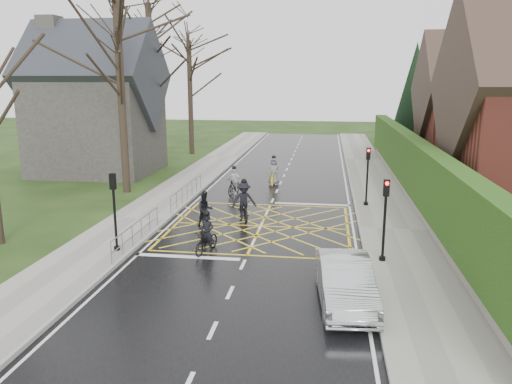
% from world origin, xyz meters
% --- Properties ---
extents(ground, '(120.00, 120.00, 0.00)m').
position_xyz_m(ground, '(0.00, 0.00, 0.00)').
color(ground, black).
rests_on(ground, ground).
extents(road, '(9.00, 80.00, 0.01)m').
position_xyz_m(road, '(0.00, 0.00, 0.01)').
color(road, black).
rests_on(road, ground).
extents(sidewalk_right, '(3.00, 80.00, 0.15)m').
position_xyz_m(sidewalk_right, '(6.00, 0.00, 0.07)').
color(sidewalk_right, gray).
rests_on(sidewalk_right, ground).
extents(sidewalk_left, '(3.00, 80.00, 0.15)m').
position_xyz_m(sidewalk_left, '(-6.00, 0.00, 0.07)').
color(sidewalk_left, gray).
rests_on(sidewalk_left, ground).
extents(stone_wall, '(0.50, 38.00, 0.70)m').
position_xyz_m(stone_wall, '(7.75, 6.00, 0.35)').
color(stone_wall, slate).
rests_on(stone_wall, ground).
extents(hedge, '(0.90, 38.00, 2.80)m').
position_xyz_m(hedge, '(7.75, 6.00, 2.10)').
color(hedge, '#1B3A0F').
rests_on(hedge, stone_wall).
extents(house_far, '(9.80, 8.80, 10.30)m').
position_xyz_m(house_far, '(14.75, 18.00, 4.36)').
color(house_far, maroon).
rests_on(house_far, ground).
extents(conifer, '(4.60, 4.60, 10.00)m').
position_xyz_m(conifer, '(10.75, 26.00, 4.99)').
color(conifer, black).
rests_on(conifer, ground).
extents(church, '(8.80, 7.80, 11.00)m').
position_xyz_m(church, '(-13.54, 12.00, 4.93)').
color(church, '#2D2B28').
rests_on(church, ground).
extents(tree_near, '(9.24, 9.24, 11.44)m').
position_xyz_m(tree_near, '(-9.00, 6.00, 7.91)').
color(tree_near, black).
rests_on(tree_near, ground).
extents(tree_mid, '(10.08, 10.08, 12.48)m').
position_xyz_m(tree_mid, '(-10.00, 14.00, 8.63)').
color(tree_mid, black).
rests_on(tree_mid, ground).
extents(tree_far, '(8.40, 8.40, 10.40)m').
position_xyz_m(tree_far, '(-9.30, 22.00, 7.19)').
color(tree_far, black).
rests_on(tree_far, ground).
extents(railing_south, '(0.05, 5.04, 1.03)m').
position_xyz_m(railing_south, '(-4.65, -3.50, 0.78)').
color(railing_south, slate).
rests_on(railing_south, ground).
extents(railing_north, '(0.05, 6.04, 1.03)m').
position_xyz_m(railing_north, '(-4.65, 4.00, 0.79)').
color(railing_north, slate).
rests_on(railing_north, ground).
extents(traffic_light_ne, '(0.24, 0.31, 3.21)m').
position_xyz_m(traffic_light_ne, '(5.10, 4.20, 1.66)').
color(traffic_light_ne, black).
rests_on(traffic_light_ne, ground).
extents(traffic_light_se, '(0.24, 0.31, 3.21)m').
position_xyz_m(traffic_light_se, '(5.10, -4.20, 1.66)').
color(traffic_light_se, black).
rests_on(traffic_light_se, ground).
extents(traffic_light_sw, '(0.24, 0.31, 3.21)m').
position_xyz_m(traffic_light_sw, '(-5.10, -4.50, 1.66)').
color(traffic_light_sw, black).
rests_on(traffic_light_sw, ground).
extents(cyclist_rear, '(1.02, 1.83, 1.68)m').
position_xyz_m(cyclist_rear, '(-1.64, -3.83, 0.55)').
color(cyclist_rear, black).
rests_on(cyclist_rear, ground).
extents(cyclist_back, '(1.13, 1.71, 1.68)m').
position_xyz_m(cyclist_back, '(-2.58, -0.33, 0.63)').
color(cyclist_back, black).
rests_on(cyclist_back, ground).
extents(cyclist_mid, '(1.36, 2.18, 2.00)m').
position_xyz_m(cyclist_mid, '(-0.98, 1.12, 0.73)').
color(cyclist_mid, black).
rests_on(cyclist_mid, ground).
extents(cyclist_front, '(0.98, 1.78, 1.72)m').
position_xyz_m(cyclist_front, '(-2.43, 6.28, 0.63)').
color(cyclist_front, black).
rests_on(cyclist_front, ground).
extents(cyclist_lead, '(0.87, 1.98, 1.93)m').
position_xyz_m(cyclist_lead, '(-0.40, 9.34, 0.67)').
color(cyclist_lead, yellow).
rests_on(cyclist_lead, ground).
extents(car, '(1.95, 4.50, 1.44)m').
position_xyz_m(car, '(3.61, -7.77, 0.72)').
color(car, '#B8BCC0').
rests_on(car, ground).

